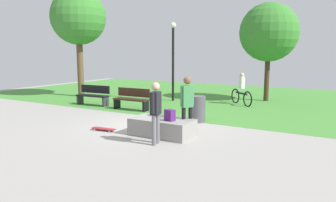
{
  "coord_description": "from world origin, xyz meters",
  "views": [
    {
      "loc": [
        5.83,
        -8.9,
        2.46
      ],
      "look_at": [
        0.99,
        -0.66,
        0.99
      ],
      "focal_mm": 34.48,
      "sensor_mm": 36.0,
      "label": 1
    }
  ],
  "objects": [
    {
      "name": "trash_bin",
      "position": [
        1.06,
        1.25,
        0.46
      ],
      "size": [
        0.57,
        0.57,
        0.92
      ],
      "primitive_type": "cylinder",
      "color": "#4C4C51",
      "rests_on": "ground_plane"
    },
    {
      "name": "skater_watching",
      "position": [
        1.61,
        -0.61,
        1.03
      ],
      "size": [
        0.35,
        0.38,
        1.75
      ],
      "color": "black",
      "rests_on": "ground_plane"
    },
    {
      "name": "grass_lawn",
      "position": [
        0.0,
        7.58,
        0.0
      ],
      "size": [
        26.6,
        12.83,
        0.01
      ],
      "primitive_type": "cube",
      "color": "#478C38",
      "rests_on": "ground_plane"
    },
    {
      "name": "tree_leaning_ash",
      "position": [
        1.94,
        7.45,
        3.38
      ],
      "size": [
        2.86,
        2.86,
        4.82
      ],
      "color": "#42301E",
      "rests_on": "grass_lawn"
    },
    {
      "name": "lamp_post",
      "position": [
        -2.1,
        5.09,
        2.38
      ],
      "size": [
        0.28,
        0.28,
        3.87
      ],
      "color": "black",
      "rests_on": "ground_plane"
    },
    {
      "name": "cyclist_on_bicycle",
      "position": [
        1.23,
        5.68,
        0.63
      ],
      "size": [
        1.39,
        1.26,
        1.52
      ],
      "color": "black",
      "rests_on": "ground_plane"
    },
    {
      "name": "tree_broad_elm",
      "position": [
        -7.29,
        3.93,
        4.24
      ],
      "size": [
        2.95,
        2.95,
        5.76
      ],
      "color": "brown",
      "rests_on": "grass_lawn"
    },
    {
      "name": "skater_performing_trick",
      "position": [
        1.31,
        -1.85,
        0.97
      ],
      "size": [
        0.24,
        0.43,
        1.66
      ],
      "color": "slate",
      "rests_on": "ground_plane"
    },
    {
      "name": "concrete_ledge",
      "position": [
        0.99,
        -1.0,
        0.25
      ],
      "size": [
        1.85,
        0.95,
        0.5
      ],
      "primitive_type": "cube",
      "color": "gray",
      "rests_on": "ground_plane"
    },
    {
      "name": "skateboard_by_ledge",
      "position": [
        -0.89,
        -1.45,
        0.06
      ],
      "size": [
        0.82,
        0.29,
        0.08
      ],
      "color": "#A5262D",
      "rests_on": "ground_plane"
    },
    {
      "name": "backpack_on_ledge",
      "position": [
        1.31,
        -1.11,
        0.66
      ],
      "size": [
        0.32,
        0.27,
        0.32
      ],
      "primitive_type": "cube",
      "rotation": [
        0.0,
        0.0,
        2.86
      ],
      "color": "#4C1E66",
      "rests_on": "concrete_ledge"
    },
    {
      "name": "ground_plane",
      "position": [
        0.0,
        0.0,
        0.0
      ],
      "size": [
        28.0,
        28.0,
        0.0
      ],
      "primitive_type": "plane",
      "color": "#9E9993"
    },
    {
      "name": "park_bench_far_right",
      "position": [
        -4.6,
        2.05,
        0.48
      ],
      "size": [
        1.63,
        0.59,
        0.91
      ],
      "color": "black",
      "rests_on": "ground_plane"
    },
    {
      "name": "park_bench_center_lawn",
      "position": [
        -2.35,
        1.99,
        0.48
      ],
      "size": [
        1.62,
        0.52,
        0.91
      ],
      "color": "#331E14",
      "rests_on": "ground_plane"
    }
  ]
}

